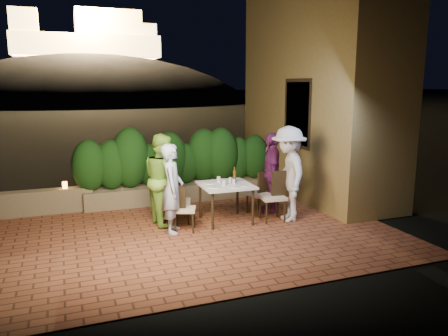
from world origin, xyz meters
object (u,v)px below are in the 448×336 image
chair_left_front (185,208)px  diner_white (288,174)px  beer_bottle (234,175)px  diner_blue (172,189)px  chair_left_back (180,200)px  parapet_lamp (65,185)px  chair_right_front (273,196)px  diner_green (163,179)px  dining_table (226,203)px  diner_purple (272,173)px  bowl (220,180)px  chair_right_back (259,193)px

chair_left_front → diner_white: bearing=17.6°
beer_bottle → diner_blue: (-1.32, -0.29, -0.10)m
chair_left_back → parapet_lamp: bearing=159.6°
chair_right_front → parapet_lamp: bearing=-22.9°
chair_right_front → diner_green: diner_green is taller
dining_table → chair_left_front: size_ratio=1.16×
parapet_lamp → chair_right_front: bearing=-28.7°
diner_blue → parapet_lamp: size_ratio=11.59×
diner_blue → dining_table: bearing=-60.7°
diner_purple → diner_blue: bearing=-52.0°
bowl → diner_green: size_ratio=0.09×
diner_green → diner_purple: size_ratio=1.04×
dining_table → chair_right_front: size_ratio=0.98×
chair_left_back → chair_right_back: bearing=16.5°
dining_table → beer_bottle: beer_bottle is taller
dining_table → bowl: bearing=92.1°
chair_right_front → diner_purple: bearing=-108.5°
bowl → chair_right_front: (0.89, -0.53, -0.27)m
diner_purple → parapet_lamp: (-4.06, 1.52, -0.27)m
diner_white → parapet_lamp: (-4.10, 2.16, -0.36)m
chair_left_front → diner_white: (2.07, -0.10, 0.51)m
chair_left_back → chair_right_front: bearing=-0.3°
chair_left_back → chair_right_front: 1.81m
chair_left_front → chair_left_back: (0.04, 0.50, 0.02)m
diner_blue → bowl: bearing=-47.9°
beer_bottle → diner_white: (0.98, -0.39, 0.02)m
chair_left_front → chair_right_back: size_ratio=0.96×
diner_white → diner_purple: bearing=-163.3°
chair_right_back → diner_blue: size_ratio=0.54×
beer_bottle → dining_table: bearing=-165.8°
chair_left_front → diner_green: diner_green is taller
beer_bottle → diner_white: size_ratio=0.17×
chair_left_back → parapet_lamp: size_ratio=6.27×
chair_left_back → diner_green: bearing=-174.9°
chair_right_front → diner_blue: diner_blue is taller
chair_left_back → diner_green: (-0.30, 0.06, 0.43)m
dining_table → diner_white: diner_white is taller
beer_bottle → chair_right_front: beer_bottle is taller
chair_left_front → chair_right_back: 1.79m
diner_white → diner_purple: size_ratio=1.11×
chair_right_back → diner_blue: (-1.95, -0.51, 0.38)m
bowl → chair_left_back: chair_left_back is taller
beer_bottle → chair_left_back: beer_bottle is taller
diner_white → dining_table: bearing=-93.0°
diner_blue → diner_purple: bearing=-59.4°
bowl → chair_left_front: 1.08m
dining_table → parapet_lamp: dining_table is taller
diner_purple → parapet_lamp: diner_purple is taller
dining_table → chair_right_front: bearing=-16.4°
chair_left_back → diner_purple: bearing=17.6°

